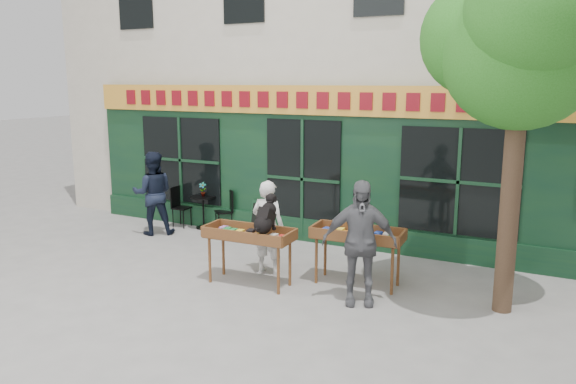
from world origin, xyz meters
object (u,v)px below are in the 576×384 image
Objects in this scene: woman at (268,227)px; man_right at (359,243)px; book_cart_center at (249,237)px; man_left at (153,193)px; book_cart_right at (358,238)px; bistro_table at (203,206)px; dog at (266,213)px.

man_right reaches higher than woman.
man_left is (-3.55, 1.75, 0.11)m from book_cart_center.
bistro_table is (-4.47, 1.84, -0.28)m from book_cart_right.
book_cart_center is at bearing 169.72° from dog.
man_right is 5.45m from bistro_table.
man_right is (1.92, -0.59, 0.13)m from woman.
book_cart_right is at bearing -22.37° from bistro_table.
book_cart_right is at bearing 88.39° from man_right.
book_cart_center is 2.54× the size of dog.
dog is 0.36× the size of woman.
man_left is at bearing 151.63° from book_cart_center.
woman is 2.02m from man_right.
dog is at bearing 160.48° from man_right.
book_cart_center is 3.96m from man_left.
dog reaches higher than bistro_table.
book_cart_right is at bearing 31.78° from dog.
woman is 1.10× the size of book_cart_right.
dog is 0.31× the size of man_right.
book_cart_right reaches higher than bistro_table.
man_right reaches higher than book_cart_center.
woman is (-0.35, 0.70, -0.45)m from dog.
dog is at bearing -149.48° from book_cart_right.
woman is at bearing 114.41° from dog.
man_left is (-0.70, -0.90, 0.39)m from bistro_table.
book_cart_center is at bearing 158.29° from man_right.
dog reaches higher than book_cart_right.
man_right reaches higher than book_cart_right.
book_cart_right is 4.84m from bistro_table.
dog is 0.39× the size of book_cart_right.
man_right is at bearing 125.10° from man_left.
woman reaches higher than book_cart_right.
man_right is (1.57, 0.11, -0.32)m from dog.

